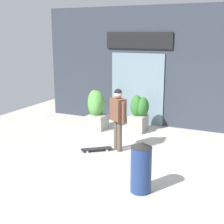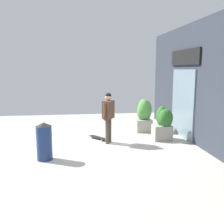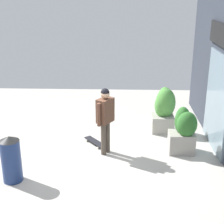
% 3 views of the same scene
% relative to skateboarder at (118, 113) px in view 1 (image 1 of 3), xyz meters
% --- Properties ---
extents(ground_plane, '(12.00, 12.00, 0.00)m').
position_rel_skateboarder_xyz_m(ground_plane, '(0.39, -0.46, -1.02)').
color(ground_plane, '#B2ADA3').
extents(building_facade, '(8.68, 0.31, 3.94)m').
position_rel_skateboarder_xyz_m(building_facade, '(0.36, 2.89, 0.93)').
color(building_facade, '#2D333D').
rests_on(building_facade, ground_plane).
extents(skateboarder, '(0.51, 0.44, 1.67)m').
position_rel_skateboarder_xyz_m(skateboarder, '(0.00, 0.00, 0.00)').
color(skateboarder, '#4C4238').
rests_on(skateboarder, ground_plane).
extents(skateboard, '(0.77, 0.67, 0.08)m').
position_rel_skateboarder_xyz_m(skateboard, '(-0.49, -0.29, -0.96)').
color(skateboard, black).
rests_on(skateboard, ground_plane).
extents(planter_box_left, '(0.57, 0.64, 1.17)m').
position_rel_skateboarder_xyz_m(planter_box_left, '(-0.11, 1.91, -0.44)').
color(planter_box_left, gray).
rests_on(planter_box_left, ground_plane).
extents(planter_box_right, '(0.62, 0.64, 1.28)m').
position_rel_skateboarder_xyz_m(planter_box_right, '(-1.48, 1.58, -0.33)').
color(planter_box_right, gray).
rests_on(planter_box_right, ground_plane).
extents(trash_bin, '(0.42, 0.42, 1.03)m').
position_rel_skateboarder_xyz_m(trash_bin, '(1.34, -1.90, -0.50)').
color(trash_bin, navy).
rests_on(trash_bin, ground_plane).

